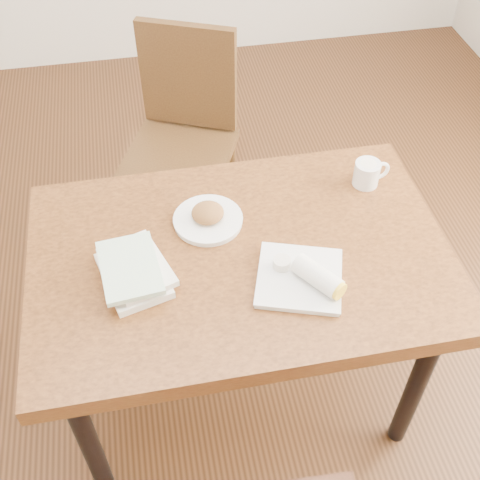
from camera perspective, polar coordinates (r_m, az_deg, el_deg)
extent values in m
cube|color=#472814|center=(2.37, 0.00, -13.47)|extent=(4.00, 5.00, 0.01)
cube|color=brown|center=(1.78, 0.00, -1.77)|extent=(1.23, 0.81, 0.06)
cylinder|color=black|center=(1.93, -14.11, -18.15)|extent=(0.06, 0.06, 0.69)
cylinder|color=black|center=(2.04, 16.39, -13.03)|extent=(0.06, 0.06, 0.69)
cylinder|color=black|center=(2.27, -14.38, -4.13)|extent=(0.06, 0.06, 0.69)
cylinder|color=black|center=(2.36, 10.89, -0.56)|extent=(0.06, 0.06, 0.69)
cylinder|color=#452E13|center=(2.79, -0.79, 5.84)|extent=(0.04, 0.04, 0.45)
cylinder|color=#452E13|center=(2.88, -7.83, 6.83)|extent=(0.04, 0.04, 0.45)
cylinder|color=#452E13|center=(2.54, -2.66, 0.64)|extent=(0.04, 0.04, 0.45)
cylinder|color=#452E13|center=(2.63, -10.26, 1.88)|extent=(0.04, 0.04, 0.45)
cube|color=#452E13|center=(2.54, -5.78, 7.99)|extent=(0.55, 0.55, 0.04)
cube|color=#452E13|center=(2.54, -4.95, 15.21)|extent=(0.38, 0.20, 0.45)
cylinder|color=white|center=(1.84, -3.04, 1.83)|extent=(0.21, 0.21, 0.01)
cylinder|color=white|center=(1.83, -3.05, 2.04)|extent=(0.21, 0.21, 0.01)
ellipsoid|color=#B27538|center=(1.81, -3.08, 2.59)|extent=(0.12, 0.12, 0.05)
cylinder|color=white|center=(1.98, 11.91, 6.18)|extent=(0.08, 0.08, 0.08)
torus|color=white|center=(2.01, 13.14, 6.42)|extent=(0.07, 0.02, 0.07)
cylinder|color=tan|center=(1.96, 12.08, 7.02)|extent=(0.07, 0.07, 0.01)
cylinder|color=#F2E5CC|center=(1.96, 12.09, 7.08)|extent=(0.05, 0.05, 0.00)
cube|color=white|center=(1.69, 5.63, -3.68)|extent=(0.29, 0.29, 0.01)
cube|color=white|center=(1.68, 5.66, -3.47)|extent=(0.29, 0.29, 0.01)
cylinder|color=white|center=(1.64, 7.35, -3.41)|extent=(0.13, 0.15, 0.06)
cylinder|color=yellow|center=(1.62, 9.30, -4.74)|extent=(0.05, 0.05, 0.05)
cylinder|color=silver|center=(1.69, 3.99, -2.19)|extent=(0.05, 0.05, 0.03)
cylinder|color=red|center=(1.68, 4.00, -1.96)|extent=(0.04, 0.04, 0.01)
cube|color=white|center=(1.71, -10.05, -3.34)|extent=(0.21, 0.26, 0.02)
cube|color=silver|center=(1.69, -9.76, -2.53)|extent=(0.22, 0.26, 0.02)
cube|color=#78B484|center=(1.67, -10.43, -2.57)|extent=(0.18, 0.24, 0.02)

